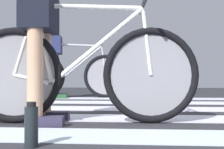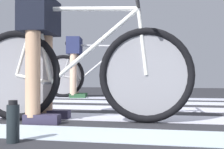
{
  "view_description": "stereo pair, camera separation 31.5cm",
  "coord_description": "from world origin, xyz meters",
  "px_view_note": "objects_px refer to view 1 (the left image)",
  "views": [
    {
      "loc": [
        0.29,
        -2.65,
        0.36
      ],
      "look_at": [
        0.1,
        -0.18,
        0.38
      ],
      "focal_mm": 47.87,
      "sensor_mm": 36.0,
      "label": 1
    },
    {
      "loc": [
        0.6,
        -2.65,
        0.36
      ],
      "look_at": [
        0.1,
        -0.18,
        0.38
      ],
      "focal_mm": 47.87,
      "sensor_mm": 36.0,
      "label": 2
    }
  ],
  "objects_px": {
    "bicycle_1_of_2": "(82,71)",
    "bicycle_2_of_2": "(74,74)",
    "cyclist_2_of_2": "(55,58)",
    "water_bottle": "(31,126)",
    "cyclist_1_of_2": "(41,40)"
  },
  "relations": [
    {
      "from": "cyclist_2_of_2",
      "to": "bicycle_1_of_2",
      "type": "bearing_deg",
      "value": -80.64
    },
    {
      "from": "bicycle_1_of_2",
      "to": "cyclist_2_of_2",
      "type": "bearing_deg",
      "value": 105.03
    },
    {
      "from": "bicycle_1_of_2",
      "to": "water_bottle",
      "type": "distance_m",
      "value": 0.83
    },
    {
      "from": "cyclist_1_of_2",
      "to": "bicycle_2_of_2",
      "type": "bearing_deg",
      "value": 91.91
    },
    {
      "from": "bicycle_1_of_2",
      "to": "bicycle_2_of_2",
      "type": "height_order",
      "value": "same"
    },
    {
      "from": "cyclist_1_of_2",
      "to": "cyclist_2_of_2",
      "type": "bearing_deg",
      "value": 98.58
    },
    {
      "from": "bicycle_1_of_2",
      "to": "water_bottle",
      "type": "xyz_separation_m",
      "value": [
        -0.11,
        -0.77,
        -0.28
      ]
    },
    {
      "from": "bicycle_1_of_2",
      "to": "bicycle_2_of_2",
      "type": "xyz_separation_m",
      "value": [
        -0.59,
        2.63,
        0.0
      ]
    },
    {
      "from": "cyclist_2_of_2",
      "to": "water_bottle",
      "type": "xyz_separation_m",
      "value": [
        0.79,
        -3.35,
        -0.54
      ]
    },
    {
      "from": "bicycle_1_of_2",
      "to": "water_bottle",
      "type": "relative_size",
      "value": 7.81
    },
    {
      "from": "bicycle_1_of_2",
      "to": "cyclist_2_of_2",
      "type": "distance_m",
      "value": 2.75
    },
    {
      "from": "cyclist_1_of_2",
      "to": "bicycle_2_of_2",
      "type": "height_order",
      "value": "cyclist_1_of_2"
    },
    {
      "from": "bicycle_1_of_2",
      "to": "water_bottle",
      "type": "height_order",
      "value": "bicycle_1_of_2"
    },
    {
      "from": "bicycle_2_of_2",
      "to": "cyclist_2_of_2",
      "type": "xyz_separation_m",
      "value": [
        -0.31,
        -0.05,
        0.26
      ]
    },
    {
      "from": "bicycle_2_of_2",
      "to": "bicycle_1_of_2",
      "type": "bearing_deg",
      "value": -87.16
    }
  ]
}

